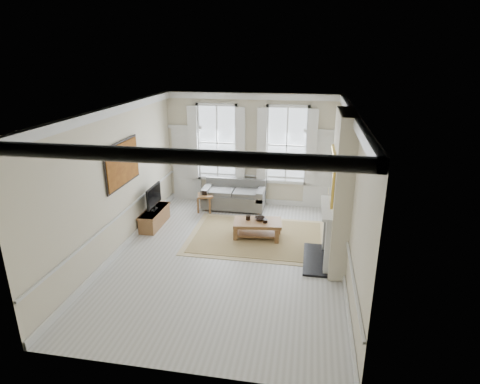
% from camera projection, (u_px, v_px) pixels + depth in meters
% --- Properties ---
extents(floor, '(7.20, 7.20, 0.00)m').
position_uv_depth(floor, '(228.00, 257.00, 9.32)').
color(floor, '#B7B5AD').
rests_on(floor, ground).
extents(ceiling, '(7.20, 7.20, 0.00)m').
position_uv_depth(ceiling, '(227.00, 109.00, 8.19)').
color(ceiling, white).
rests_on(ceiling, back_wall).
extents(back_wall, '(5.20, 0.00, 5.20)m').
position_uv_depth(back_wall, '(252.00, 150.00, 12.09)').
color(back_wall, beige).
rests_on(back_wall, floor).
extents(left_wall, '(0.00, 7.20, 7.20)m').
position_uv_depth(left_wall, '(117.00, 182.00, 9.18)').
color(left_wall, beige).
rests_on(left_wall, floor).
extents(right_wall, '(0.00, 7.20, 7.20)m').
position_uv_depth(right_wall, '(350.00, 195.00, 8.32)').
color(right_wall, beige).
rests_on(right_wall, floor).
extents(window_left, '(1.26, 0.20, 2.20)m').
position_uv_depth(window_left, '(217.00, 143.00, 12.15)').
color(window_left, '#B2BCC6').
rests_on(window_left, back_wall).
extents(window_right, '(1.26, 0.20, 2.20)m').
position_uv_depth(window_right, '(287.00, 145.00, 11.81)').
color(window_right, '#B2BCC6').
rests_on(window_right, back_wall).
extents(door_left, '(0.90, 0.08, 2.30)m').
position_uv_depth(door_left, '(187.00, 165.00, 12.58)').
color(door_left, silver).
rests_on(door_left, floor).
extents(door_right, '(0.90, 0.08, 2.30)m').
position_uv_depth(door_right, '(320.00, 171.00, 11.90)').
color(door_right, silver).
rests_on(door_right, floor).
extents(painting, '(0.05, 1.66, 1.06)m').
position_uv_depth(painting, '(123.00, 163.00, 9.33)').
color(painting, '#A05C1B').
rests_on(painting, left_wall).
extents(chimney_breast, '(0.35, 1.70, 3.38)m').
position_uv_depth(chimney_breast, '(341.00, 191.00, 8.54)').
color(chimney_breast, beige).
rests_on(chimney_breast, floor).
extents(hearth, '(0.55, 1.50, 0.05)m').
position_uv_depth(hearth, '(316.00, 259.00, 9.16)').
color(hearth, black).
rests_on(hearth, floor).
extents(fireplace, '(0.21, 1.45, 1.33)m').
position_uv_depth(fireplace, '(327.00, 232.00, 8.90)').
color(fireplace, silver).
rests_on(fireplace, floor).
extents(mirror, '(0.06, 1.26, 1.06)m').
position_uv_depth(mirror, '(332.00, 175.00, 8.46)').
color(mirror, gold).
rests_on(mirror, chimney_breast).
extents(sofa, '(1.84, 0.90, 0.86)m').
position_uv_depth(sofa, '(234.00, 196.00, 12.16)').
color(sofa, slate).
rests_on(sofa, floor).
extents(side_table, '(0.54, 0.54, 0.53)m').
position_uv_depth(side_table, '(205.00, 198.00, 11.85)').
color(side_table, brown).
rests_on(side_table, floor).
extents(rug, '(3.50, 2.60, 0.02)m').
position_uv_depth(rug, '(257.00, 237.00, 10.30)').
color(rug, '#9B8250').
rests_on(rug, floor).
extents(coffee_table, '(1.27, 0.83, 0.45)m').
position_uv_depth(coffee_table, '(258.00, 224.00, 10.18)').
color(coffee_table, brown).
rests_on(coffee_table, rug).
extents(ceramic_pot_a, '(0.12, 0.12, 0.12)m').
position_uv_depth(ceramic_pot_a, '(248.00, 218.00, 10.22)').
color(ceramic_pot_a, black).
rests_on(ceramic_pot_a, coffee_table).
extents(ceramic_pot_b, '(0.12, 0.12, 0.09)m').
position_uv_depth(ceramic_pot_b, '(265.00, 221.00, 10.06)').
color(ceramic_pot_b, black).
rests_on(ceramic_pot_b, coffee_table).
extents(bowl, '(0.35, 0.35, 0.07)m').
position_uv_depth(bowl, '(260.00, 219.00, 10.23)').
color(bowl, black).
rests_on(bowl, coffee_table).
extents(tv_stand, '(0.41, 1.29, 0.46)m').
position_uv_depth(tv_stand, '(155.00, 218.00, 10.93)').
color(tv_stand, brown).
rests_on(tv_stand, floor).
extents(tv, '(0.08, 0.90, 0.68)m').
position_uv_depth(tv, '(154.00, 196.00, 10.72)').
color(tv, black).
rests_on(tv, tv_stand).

